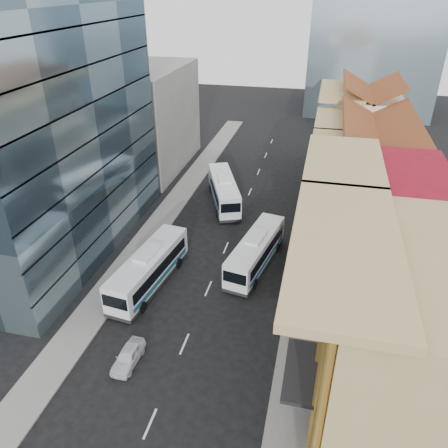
% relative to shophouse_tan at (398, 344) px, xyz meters
% --- Properties ---
extents(ground, '(200.00, 200.00, 0.00)m').
position_rel_shophouse_tan_xyz_m(ground, '(-14.00, -5.00, -6.00)').
color(ground, black).
rests_on(ground, ground).
extents(sidewalk_right, '(3.00, 90.00, 0.15)m').
position_rel_shophouse_tan_xyz_m(sidewalk_right, '(-5.50, 17.00, -5.92)').
color(sidewalk_right, slate).
rests_on(sidewalk_right, ground).
extents(sidewalk_left, '(3.00, 90.00, 0.15)m').
position_rel_shophouse_tan_xyz_m(sidewalk_left, '(-22.50, 17.00, -5.92)').
color(sidewalk_left, slate).
rests_on(sidewalk_left, ground).
extents(shophouse_tan, '(8.00, 14.00, 12.00)m').
position_rel_shophouse_tan_xyz_m(shophouse_tan, '(0.00, 0.00, 0.00)').
color(shophouse_tan, tan).
rests_on(shophouse_tan, ground).
extents(shophouse_red, '(8.00, 10.00, 12.00)m').
position_rel_shophouse_tan_xyz_m(shophouse_red, '(0.00, 12.00, 0.00)').
color(shophouse_red, maroon).
rests_on(shophouse_red, ground).
extents(shophouse_cream_near, '(8.00, 9.00, 10.00)m').
position_rel_shophouse_tan_xyz_m(shophouse_cream_near, '(0.00, 21.50, -1.00)').
color(shophouse_cream_near, white).
rests_on(shophouse_cream_near, ground).
extents(shophouse_cream_mid, '(8.00, 9.00, 10.00)m').
position_rel_shophouse_tan_xyz_m(shophouse_cream_mid, '(0.00, 30.50, -1.00)').
color(shophouse_cream_mid, white).
rests_on(shophouse_cream_mid, ground).
extents(shophouse_cream_far, '(8.00, 12.00, 11.00)m').
position_rel_shophouse_tan_xyz_m(shophouse_cream_far, '(0.00, 41.00, -0.50)').
color(shophouse_cream_far, white).
rests_on(shophouse_cream_far, ground).
extents(office_tower, '(12.00, 26.00, 30.00)m').
position_rel_shophouse_tan_xyz_m(office_tower, '(-31.00, 14.00, 9.00)').
color(office_tower, '#3A4F5D').
rests_on(office_tower, ground).
extents(office_block_far, '(10.00, 18.00, 14.00)m').
position_rel_shophouse_tan_xyz_m(office_block_far, '(-30.00, 37.00, 1.00)').
color(office_block_far, gray).
rests_on(office_block_far, ground).
extents(bus_left_near, '(3.93, 11.25, 3.53)m').
position_rel_shophouse_tan_xyz_m(bus_left_near, '(-19.27, 9.43, -4.23)').
color(bus_left_near, white).
rests_on(bus_left_near, ground).
extents(bus_left_far, '(6.42, 11.23, 3.54)m').
position_rel_shophouse_tan_xyz_m(bus_left_far, '(-16.57, 27.02, -4.23)').
color(bus_left_far, white).
rests_on(bus_left_far, ground).
extents(bus_right, '(4.37, 10.79, 3.37)m').
position_rel_shophouse_tan_xyz_m(bus_right, '(-10.52, 14.53, -4.31)').
color(bus_right, white).
rests_on(bus_right, ground).
extents(sedan_left, '(1.56, 3.66, 1.23)m').
position_rel_shophouse_tan_xyz_m(sedan_left, '(-17.33, 0.33, -5.39)').
color(sedan_left, silver).
rests_on(sedan_left, ground).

